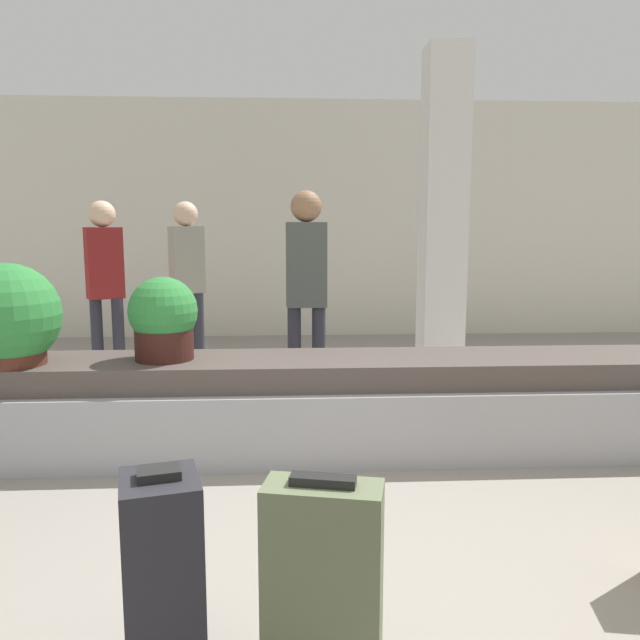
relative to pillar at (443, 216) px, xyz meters
name	(u,v)px	position (x,y,z in m)	size (l,w,h in m)	color
ground_plane	(345,607)	(-1.32, -3.85, -1.60)	(18.00, 18.00, 0.00)	gray
back_wall	(302,220)	(-1.32, 2.54, 0.00)	(18.00, 0.06, 3.20)	beige
carousel	(320,406)	(-1.32, -2.07, -1.30)	(6.18, 0.82, 0.64)	#9E9EA3
pillar	(443,216)	(0.00, 0.00, 0.00)	(0.41, 0.41, 3.20)	silver
suitcase_5	(323,585)	(-1.43, -4.26, -1.26)	(0.41, 0.26, 0.71)	#5B6647
suitcase_6	(163,581)	(-1.95, -4.22, -1.25)	(0.30, 0.32, 0.73)	#232328
potted_plant_0	(8,318)	(-3.27, -2.20, -0.67)	(0.64, 0.64, 0.64)	#4C2319
potted_plant_1	(163,319)	(-2.34, -2.08, -0.70)	(0.44, 0.44, 0.54)	#381914
traveler_0	(306,279)	(-1.38, -1.10, -0.52)	(0.33, 0.25, 1.78)	#282833
traveler_1	(187,272)	(-2.53, 0.21, -0.55)	(0.37, 0.31, 1.75)	#282833
traveler_2	(105,276)	(-3.23, -0.20, -0.55)	(0.37, 0.31, 1.74)	#282833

